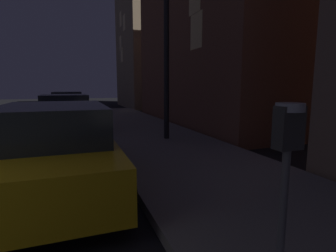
{
  "coord_description": "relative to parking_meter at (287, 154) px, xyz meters",
  "views": [
    {
      "loc": [
        3.16,
        -1.52,
        1.71
      ],
      "look_at": [
        4.23,
        1.44,
        1.24
      ],
      "focal_mm": 28.01,
      "sensor_mm": 36.0,
      "label": 1
    }
  ],
  "objects": [
    {
      "name": "car_yellow_cab",
      "position": [
        -1.68,
        3.26,
        -0.53
      ],
      "size": [
        2.01,
        4.3,
        1.43
      ],
      "color": "gold",
      "rests_on": "ground"
    },
    {
      "name": "building_far",
      "position": [
        6.25,
        20.91,
        4.5
      ],
      "size": [
        6.98,
        7.58,
        11.51
      ],
      "color": "#998466",
      "rests_on": "ground"
    },
    {
      "name": "street_lamp",
      "position": [
        1.28,
        6.07,
        2.24
      ],
      "size": [
        0.44,
        0.44,
        4.98
      ],
      "color": "black",
      "rests_on": "sidewalk"
    },
    {
      "name": "parking_meter",
      "position": [
        0.0,
        0.0,
        0.0
      ],
      "size": [
        0.19,
        0.19,
        1.46
      ],
      "color": "#59595B",
      "rests_on": "sidewalk"
    },
    {
      "name": "building_mid",
      "position": [
        6.16,
        9.69,
        2.89
      ],
      "size": [
        6.8,
        10.45,
        8.28
      ],
      "color": "brown",
      "rests_on": "ground"
    },
    {
      "name": "car_white",
      "position": [
        -1.68,
        9.18,
        -0.55
      ],
      "size": [
        2.19,
        4.07,
        1.43
      ],
      "color": "silver",
      "rests_on": "ground"
    },
    {
      "name": "car_silver",
      "position": [
        -1.68,
        15.21,
        -0.54
      ],
      "size": [
        2.02,
        4.34,
        1.43
      ],
      "color": "#B7B7BF",
      "rests_on": "ground"
    }
  ]
}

